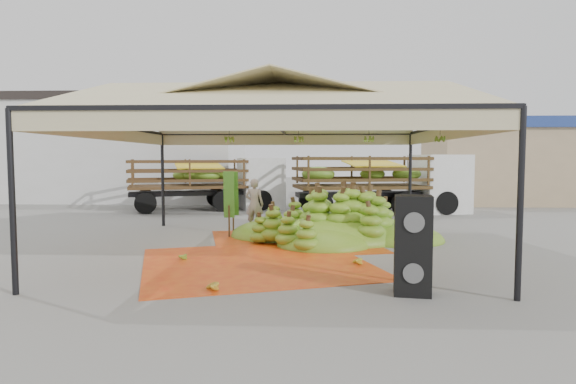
{
  "coord_description": "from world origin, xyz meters",
  "views": [
    {
      "loc": [
        0.74,
        -11.48,
        2.21
      ],
      "look_at": [
        0.2,
        1.5,
        1.3
      ],
      "focal_mm": 30.0,
      "sensor_mm": 36.0,
      "label": 1
    }
  ],
  "objects_px": {
    "truck_right": "(387,177)",
    "speaker_stack": "(413,245)",
    "vendor": "(254,204)",
    "banana_heap": "(339,215)",
    "truck_left": "(213,178)"
  },
  "relations": [
    {
      "from": "truck_right",
      "to": "speaker_stack",
      "type": "bearing_deg",
      "value": -108.76
    },
    {
      "from": "truck_right",
      "to": "vendor",
      "type": "bearing_deg",
      "value": -146.47
    },
    {
      "from": "vendor",
      "to": "truck_right",
      "type": "relative_size",
      "value": 0.22
    },
    {
      "from": "banana_heap",
      "to": "speaker_stack",
      "type": "distance_m",
      "value": 5.48
    },
    {
      "from": "vendor",
      "to": "truck_right",
      "type": "bearing_deg",
      "value": -127.63
    },
    {
      "from": "vendor",
      "to": "truck_left",
      "type": "bearing_deg",
      "value": -59.95
    },
    {
      "from": "banana_heap",
      "to": "vendor",
      "type": "distance_m",
      "value": 2.97
    },
    {
      "from": "speaker_stack",
      "to": "truck_left",
      "type": "relative_size",
      "value": 0.24
    },
    {
      "from": "vendor",
      "to": "truck_left",
      "type": "relative_size",
      "value": 0.23
    },
    {
      "from": "truck_left",
      "to": "vendor",
      "type": "bearing_deg",
      "value": -86.16
    },
    {
      "from": "vendor",
      "to": "truck_left",
      "type": "height_order",
      "value": "truck_left"
    },
    {
      "from": "truck_left",
      "to": "truck_right",
      "type": "distance_m",
      "value": 7.39
    },
    {
      "from": "banana_heap",
      "to": "truck_left",
      "type": "height_order",
      "value": "truck_left"
    },
    {
      "from": "vendor",
      "to": "truck_right",
      "type": "xyz_separation_m",
      "value": [
        4.88,
        4.88,
        0.66
      ]
    },
    {
      "from": "vendor",
      "to": "truck_right",
      "type": "height_order",
      "value": "truck_right"
    }
  ]
}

